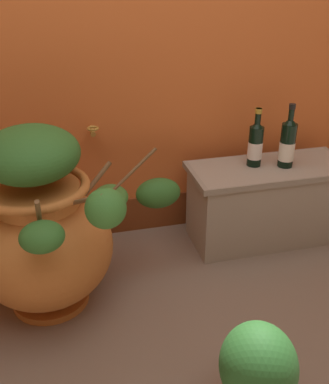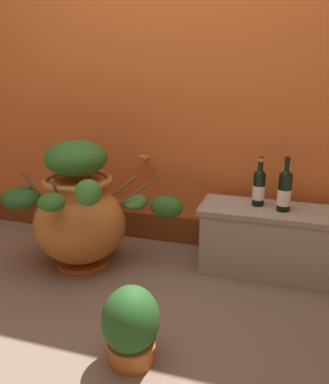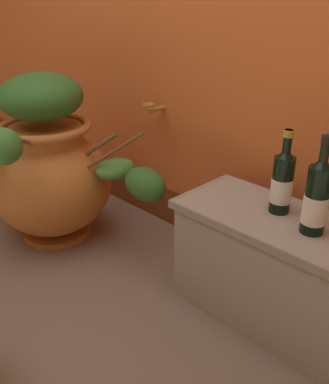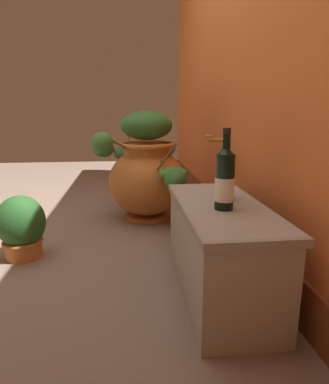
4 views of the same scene
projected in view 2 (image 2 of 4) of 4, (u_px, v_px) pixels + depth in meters
The scene contains 7 objects.
ground_plane at pixel (109, 335), 1.92m from camera, with size 7.00×7.00×0.00m, color #7A6656.
back_wall at pixel (180, 53), 2.61m from camera, with size 4.40×0.33×2.60m.
terracotta_urn at pixel (80, 211), 2.48m from camera, with size 1.04×0.67×0.80m.
stone_ledge at pixel (268, 239), 2.43m from camera, with size 0.83×0.35×0.41m.
wine_bottle_left at pixel (285, 190), 2.31m from camera, with size 0.08×0.08×0.32m.
wine_bottle_middle at pixel (259, 187), 2.40m from camera, with size 0.07×0.07×0.29m.
potted_shrub at pixel (131, 326), 1.70m from camera, with size 0.24×0.26×0.35m.
Camera 2 is at (0.74, -1.46, 1.24)m, focal length 37.81 mm.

